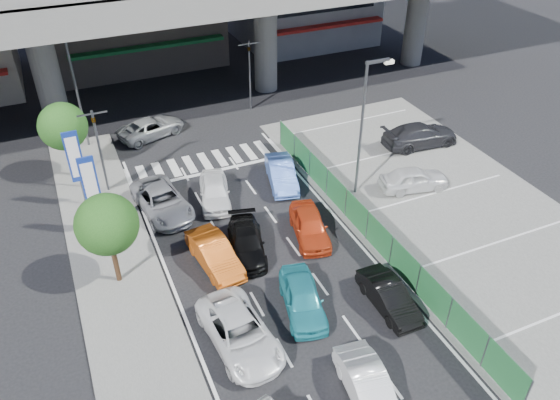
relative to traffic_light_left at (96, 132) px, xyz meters
name	(u,v)px	position (x,y,z in m)	size (l,w,h in m)	color
ground	(289,294)	(6.20, -12.00, -3.94)	(120.00, 120.00, 0.00)	black
parking_lot	(454,213)	(17.20, -10.00, -3.91)	(12.00, 28.00, 0.06)	#5B5B58
sidewalk_left	(120,280)	(-0.80, -8.00, -3.88)	(4.00, 30.00, 0.12)	#5B5B58
fence_run	(378,237)	(11.50, -11.00, -3.04)	(0.16, 22.00, 1.80)	#205E30
traffic_light_left	(96,132)	(0.00, 0.00, 0.00)	(1.60, 1.24, 5.20)	#595B60
traffic_light_right	(249,58)	(11.70, 7.00, 0.00)	(1.60, 1.24, 5.20)	#595B60
street_lamp_right	(365,119)	(13.37, -6.00, 0.83)	(1.65, 0.22, 8.00)	#595B60
street_lamp_left	(77,78)	(-0.13, 6.00, 0.83)	(1.65, 0.22, 8.00)	#595B60
signboard_near	(91,186)	(-1.00, -4.01, -0.87)	(0.80, 0.14, 4.70)	#595B60
signboard_far	(75,159)	(-1.40, -1.01, -0.87)	(0.80, 0.14, 4.70)	#595B60
tree_near	(107,225)	(-0.80, -8.00, -0.55)	(2.80, 2.80, 4.80)	#382314
tree_far	(63,127)	(-1.60, 2.50, -0.55)	(2.80, 2.80, 4.80)	#382314
hatch_white_back_mid	(369,388)	(6.60, -18.22, -3.28)	(1.39, 3.98, 1.31)	white
sedan_white_mid_left	(240,332)	(3.12, -13.82, -3.25)	(2.29, 4.96, 1.38)	white
taxi_teal_mid	(303,298)	(6.33, -13.12, -3.25)	(1.63, 4.05, 1.38)	teal
hatch_black_mid_right	(389,296)	(9.92, -14.49, -3.31)	(1.32, 3.77, 1.24)	black
taxi_orange_left	(215,254)	(3.71, -8.72, -3.25)	(1.46, 4.19, 1.38)	#C55413
sedan_black_mid	(246,242)	(5.48, -8.42, -3.32)	(1.71, 4.22, 1.22)	black
taxi_orange_right	(310,226)	(8.93, -8.57, -3.25)	(1.63, 4.05, 1.38)	red
wagon_silver_front_left	(162,201)	(2.47, -3.29, -3.25)	(2.29, 4.97, 1.38)	#9A9AA0
sedan_white_front_mid	(215,191)	(5.42, -3.53, -3.25)	(1.63, 4.05, 1.38)	white
kei_truck_front_right	(281,174)	(9.65, -3.34, -3.25)	(1.46, 4.19, 1.38)	#5079DB
crossing_wagon_silver	(151,128)	(3.90, 5.73, -3.29)	(2.13, 4.63, 1.29)	#989B9F
parked_sedan_white	(414,179)	(16.46, -7.06, -3.19)	(1.63, 4.04, 1.38)	silver
parked_sedan_dgrey	(420,135)	(19.92, -2.85, -3.12)	(2.11, 5.18, 1.50)	#29292E
traffic_cone	(360,215)	(12.06, -8.46, -3.56)	(0.32, 0.32, 0.63)	#DC420C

